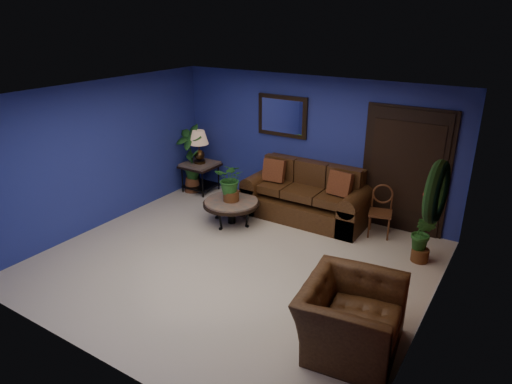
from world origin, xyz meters
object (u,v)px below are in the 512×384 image
Objects in this scene: coffee_table at (231,204)px; end_table at (200,169)px; side_chair at (381,207)px; sofa at (307,200)px; table_lamp at (199,143)px; armchair at (350,317)px.

end_table is (-1.46, 0.94, 0.10)m from coffee_table.
coffee_table is at bearing -32.81° from end_table.
coffee_table is at bearing -170.96° from side_chair.
sofa is 3.40× the size of table_lamp.
side_chair reaches higher than coffee_table.
table_lamp reaches higher than armchair.
side_chair is at bearing 0.93° from table_lamp.
coffee_table is 0.84× the size of armchair.
end_table is at bearing -179.20° from sofa.
sofa is 1.40m from coffee_table.
side_chair is (3.83, 0.06, -0.56)m from table_lamp.
side_chair is at bearing 5.33° from armchair.
sofa is at bearing 0.80° from end_table.
table_lamp is 0.76× the size of side_chair.
table_lamp is (-1.46, 0.94, 0.67)m from coffee_table.
table_lamp is at bearing -45.00° from end_table.
sofa is at bearing 27.54° from armchair.
table_lamp reaches higher than coffee_table.
armchair is (4.45, -2.88, -0.66)m from table_lamp.
armchair is (2.99, -1.95, 0.01)m from coffee_table.
table_lamp is at bearing -179.20° from sofa.
coffee_table is at bearing -32.81° from table_lamp.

